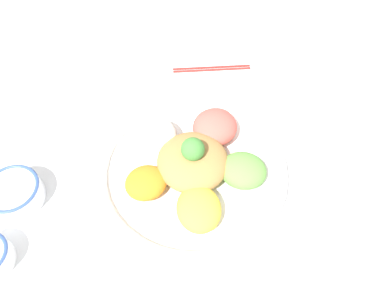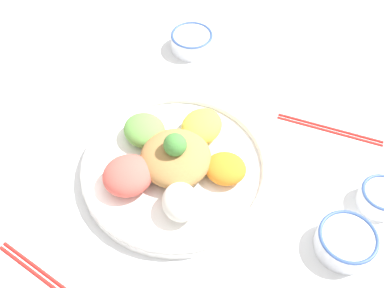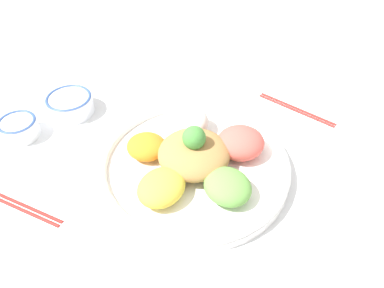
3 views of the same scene
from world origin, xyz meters
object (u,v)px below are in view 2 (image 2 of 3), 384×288
salad_platter (175,163)px  sauce_bowl_red (381,197)px  rice_bowl_blue (192,41)px  chopsticks_pair_far (330,129)px  chopsticks_pair_near (41,274)px  sauce_bowl_dark (346,241)px  serving_spoon_main (231,94)px  serving_spoon_extra (305,62)px

salad_platter → sauce_bowl_red: size_ratio=4.61×
salad_platter → rice_bowl_blue: bearing=-161.0°
salad_platter → chopsticks_pair_far: bearing=132.1°
salad_platter → chopsticks_pair_far: salad_platter is taller
salad_platter → chopsticks_pair_near: 0.34m
salad_platter → sauce_bowl_dark: (0.03, 0.37, -0.00)m
sauce_bowl_red → salad_platter: bearing=-76.7°
serving_spoon_main → serving_spoon_extra: (-0.19, 0.13, 0.00)m
serving_spoon_extra → sauce_bowl_red: bearing=-86.7°
salad_platter → serving_spoon_main: bearing=173.8°
sauce_bowl_red → rice_bowl_blue: 0.61m
sauce_bowl_dark → chopsticks_pair_near: sauce_bowl_dark is taller
chopsticks_pair_far → serving_spoon_main: (-0.01, -0.25, -0.00)m
salad_platter → sauce_bowl_red: (-0.10, 0.41, -0.00)m
salad_platter → serving_spoon_main: size_ratio=3.22×
sauce_bowl_dark → chopsticks_pair_near: 0.57m
chopsticks_pair_near → rice_bowl_blue: bearing=-79.9°
serving_spoon_extra → salad_platter: bearing=-142.2°
chopsticks_pair_far → serving_spoon_main: 0.25m
chopsticks_pair_near → sauce_bowl_dark: bearing=-140.6°
sauce_bowl_red → serving_spoon_main: size_ratio=0.70×
sauce_bowl_red → rice_bowl_blue: (-0.28, -0.54, 0.00)m
rice_bowl_blue → chopsticks_pair_far: bearing=72.3°
chopsticks_pair_far → serving_spoon_extra: size_ratio=2.05×
salad_platter → sauce_bowl_dark: bearing=85.7°
salad_platter → serving_spoon_extra: size_ratio=3.40×
rice_bowl_blue → sauce_bowl_dark: bearing=50.8°
salad_platter → sauce_bowl_red: salad_platter is taller
chopsticks_pair_near → salad_platter: bearing=-102.5°
chopsticks_pair_far → serving_spoon_extra: chopsticks_pair_far is taller
salad_platter → sauce_bowl_dark: 0.37m
sauce_bowl_dark → chopsticks_pair_far: 0.29m
sauce_bowl_red → serving_spoon_extra: sauce_bowl_red is taller
serving_spoon_main → rice_bowl_blue: bearing=-96.2°
sauce_bowl_red → sauce_bowl_dark: (0.13, -0.04, 0.00)m
sauce_bowl_red → chopsticks_pair_near: (0.41, -0.54, -0.02)m
rice_bowl_blue → serving_spoon_extra: rice_bowl_blue is taller
rice_bowl_blue → sauce_bowl_red: bearing=62.5°
sauce_bowl_dark → sauce_bowl_red: bearing=160.8°
sauce_bowl_dark → serving_spoon_main: size_ratio=0.89×
sauce_bowl_dark → chopsticks_pair_near: (0.28, -0.50, -0.02)m
serving_spoon_main → chopsticks_pair_near: bearing=15.1°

